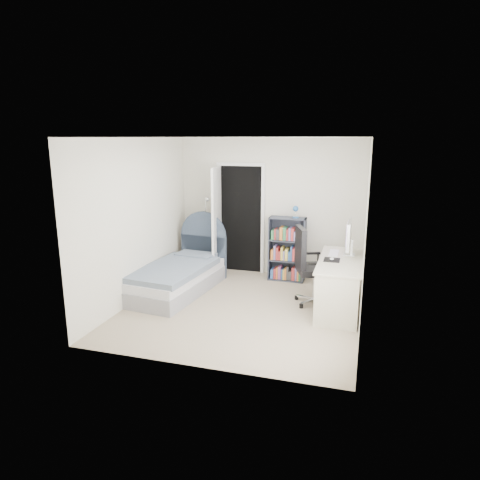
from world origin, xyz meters
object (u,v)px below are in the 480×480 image
(floor_lamp, at_px, (207,242))
(bed, at_px, (179,275))
(nightstand, at_px, (198,251))
(office_chair, at_px, (309,262))
(bookcase, at_px, (288,252))
(desk, at_px, (340,282))

(floor_lamp, bearing_deg, bed, -94.61)
(nightstand, relative_size, office_chair, 0.47)
(bookcase, distance_m, desk, 1.47)
(desk, distance_m, office_chair, 0.53)
(bed, relative_size, floor_lamp, 1.41)
(nightstand, height_order, desk, desk)
(bookcase, height_order, office_chair, bookcase)
(floor_lamp, relative_size, bookcase, 1.06)
(bed, distance_m, floor_lamp, 1.13)
(bed, xyz_separation_m, nightstand, (-0.15, 1.19, 0.10))
(nightstand, xyz_separation_m, desk, (2.76, -1.23, 0.05))
(nightstand, relative_size, bookcase, 0.42)
(bookcase, relative_size, office_chair, 1.13)
(desk, bearing_deg, floor_lamp, 156.18)
(nightstand, xyz_separation_m, bookcase, (1.78, -0.14, 0.16))
(nightstand, relative_size, floor_lamp, 0.39)
(floor_lamp, relative_size, office_chair, 1.20)
(bed, distance_m, bookcase, 1.96)
(bookcase, relative_size, desk, 0.87)
(desk, bearing_deg, bookcase, 131.85)
(nightstand, height_order, floor_lamp, floor_lamp)
(floor_lamp, bearing_deg, bookcase, -0.64)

